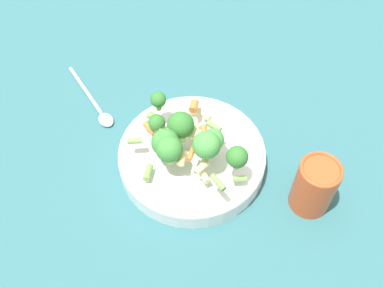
# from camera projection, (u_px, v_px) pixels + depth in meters

# --- Properties ---
(ground_plane) EXTENTS (3.00, 3.00, 0.00)m
(ground_plane) POSITION_uv_depth(u_px,v_px,m) (192.00, 163.00, 0.79)
(ground_plane) COLOR #2D6066
(bowl) EXTENTS (0.25, 0.25, 0.04)m
(bowl) POSITION_uv_depth(u_px,v_px,m) (192.00, 156.00, 0.78)
(bowl) COLOR white
(bowl) RESTS_ON ground_plane
(pasta_salad) EXTENTS (0.18, 0.21, 0.08)m
(pasta_salad) POSITION_uv_depth(u_px,v_px,m) (186.00, 139.00, 0.72)
(pasta_salad) COLOR #8CB766
(pasta_salad) RESTS_ON bowl
(cup) EXTENTS (0.07, 0.07, 0.10)m
(cup) POSITION_uv_depth(u_px,v_px,m) (314.00, 188.00, 0.70)
(cup) COLOR #CC4C23
(cup) RESTS_ON ground_plane
(spoon) EXTENTS (0.12, 0.16, 0.01)m
(spoon) POSITION_uv_depth(u_px,v_px,m) (97.00, 107.00, 0.86)
(spoon) COLOR silver
(spoon) RESTS_ON ground_plane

